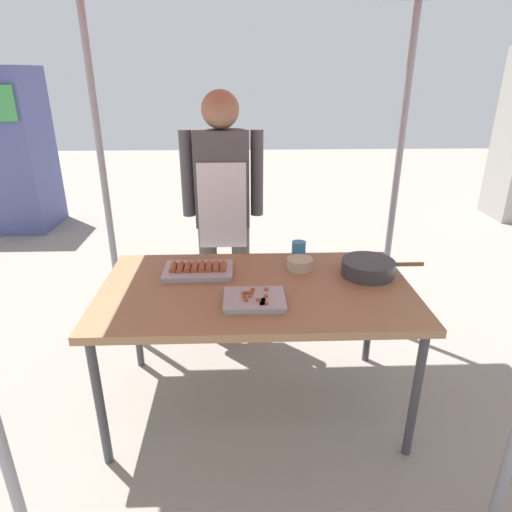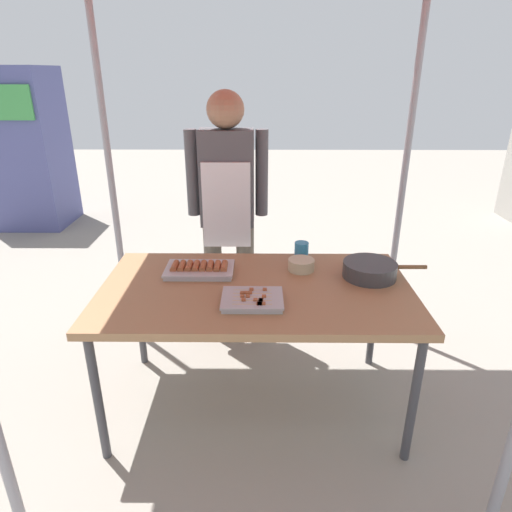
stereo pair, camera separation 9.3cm
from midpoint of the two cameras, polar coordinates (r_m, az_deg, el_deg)
The scene contains 9 objects.
ground_plane at distance 2.71m, azimuth -0.99°, elevation -18.31°, with size 18.00×18.00×0.00m, color gray.
stall_table at distance 2.31m, azimuth -1.11°, elevation -5.13°, with size 1.60×0.90×0.75m.
tray_grilled_sausages at distance 2.45m, azimuth -8.49°, elevation -1.80°, with size 0.37×0.23×0.06m.
tray_meat_skewers at distance 2.13m, azimuth -1.45°, elevation -5.65°, with size 0.29×0.23×0.04m.
cooking_wok at distance 2.46m, azimuth 13.18°, elevation -1.41°, with size 0.44×0.28×0.08m.
condiment_bowl at distance 2.48m, azimuth 4.58°, elevation -1.03°, with size 0.15×0.15×0.06m, color #BFB28C.
drink_cup_near_edge at distance 2.64m, azimuth 4.51°, elevation 0.86°, with size 0.08×0.08×0.09m, color #338CBF.
vendor_woman at distance 2.89m, azimuth -5.20°, elevation 7.02°, with size 0.52×0.23×1.68m.
neighbor_stall_left at distance 6.06m, azimuth -29.62°, elevation 11.68°, with size 0.83×0.80×1.84m.
Camera 1 is at (-0.08, -2.05, 1.77)m, focal length 31.15 mm.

